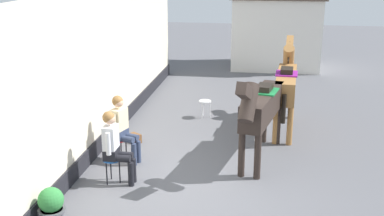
% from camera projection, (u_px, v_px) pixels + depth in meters
% --- Properties ---
extents(ground_plane, '(40.00, 40.00, 0.00)m').
position_uv_depth(ground_plane, '(219.00, 128.00, 11.90)').
color(ground_plane, '#56565B').
extents(pub_facade_wall, '(0.34, 14.00, 3.40)m').
position_uv_depth(pub_facade_wall, '(96.00, 78.00, 10.40)').
color(pub_facade_wall, beige).
rests_on(pub_facade_wall, ground_plane).
extents(distant_cottage, '(3.40, 2.60, 3.50)m').
position_uv_depth(distant_cottage, '(277.00, 20.00, 18.09)').
color(distant_cottage, silver).
rests_on(distant_cottage, ground_plane).
extents(seated_visitor_near, '(0.61, 0.49, 1.39)m').
position_uv_depth(seated_visitor_near, '(114.00, 144.00, 8.77)').
color(seated_visitor_near, '#194C99').
rests_on(seated_visitor_near, ground_plane).
extents(seated_visitor_far, '(0.61, 0.48, 1.39)m').
position_uv_depth(seated_visitor_far, '(122.00, 125.00, 9.73)').
color(seated_visitor_far, red).
rests_on(seated_visitor_far, ground_plane).
extents(saddled_horse_near, '(0.90, 2.96, 2.06)m').
position_uv_depth(saddled_horse_near, '(261.00, 107.00, 9.63)').
color(saddled_horse_near, '#2D231E').
rests_on(saddled_horse_near, ground_plane).
extents(saddled_horse_far, '(0.58, 3.00, 2.06)m').
position_uv_depth(saddled_horse_far, '(286.00, 83.00, 11.54)').
color(saddled_horse_far, '#9E6B38').
rests_on(saddled_horse_far, ground_plane).
extents(flower_planter_near, '(0.43, 0.43, 0.64)m').
position_uv_depth(flower_planter_near, '(51.00, 206.00, 7.46)').
color(flower_planter_near, '#4C4C51').
rests_on(flower_planter_near, ground_plane).
extents(spare_stool_white, '(0.32, 0.32, 0.46)m').
position_uv_depth(spare_stool_white, '(205.00, 103.00, 12.56)').
color(spare_stool_white, white).
rests_on(spare_stool_white, ground_plane).
extents(satchel_bag, '(0.30, 0.26, 0.20)m').
position_uv_depth(satchel_bag, '(136.00, 138.00, 10.95)').
color(satchel_bag, brown).
rests_on(satchel_bag, ground_plane).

